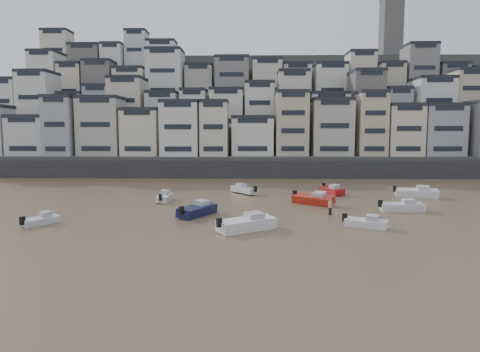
{
  "coord_description": "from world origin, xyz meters",
  "views": [
    {
      "loc": [
        10.89,
        -18.94,
        9.12
      ],
      "look_at": [
        9.74,
        30.0,
        4.0
      ],
      "focal_mm": 32.0,
      "sensor_mm": 36.0,
      "label": 1
    }
  ],
  "objects_px": {
    "boat_h": "(244,189)",
    "boat_i": "(332,189)",
    "boat_a": "(247,222)",
    "boat_b": "(366,222)",
    "boat_d": "(402,205)",
    "boat_c": "(197,208)",
    "boat_f": "(164,196)",
    "person_pink": "(330,207)",
    "boat_g": "(417,191)",
    "boat_e": "(313,198)",
    "boat_j": "(41,219)"
  },
  "relations": [
    {
      "from": "boat_h",
      "to": "boat_i",
      "type": "height_order",
      "value": "boat_h"
    },
    {
      "from": "boat_a",
      "to": "boat_b",
      "type": "xyz_separation_m",
      "value": [
        11.35,
        1.46,
        -0.26
      ]
    },
    {
      "from": "boat_d",
      "to": "boat_i",
      "type": "bearing_deg",
      "value": 111.69
    },
    {
      "from": "boat_c",
      "to": "boat_f",
      "type": "height_order",
      "value": "boat_c"
    },
    {
      "from": "person_pink",
      "to": "boat_g",
      "type": "bearing_deg",
      "value": 42.11
    },
    {
      "from": "boat_a",
      "to": "boat_h",
      "type": "height_order",
      "value": "boat_a"
    },
    {
      "from": "boat_b",
      "to": "boat_g",
      "type": "xyz_separation_m",
      "value": [
        12.08,
        19.07,
        0.24
      ]
    },
    {
      "from": "boat_b",
      "to": "boat_h",
      "type": "distance_m",
      "value": 25.12
    },
    {
      "from": "boat_g",
      "to": "boat_h",
      "type": "xyz_separation_m",
      "value": [
        -23.95,
        3.07,
        -0.09
      ]
    },
    {
      "from": "boat_i",
      "to": "boat_d",
      "type": "bearing_deg",
      "value": 4.3
    },
    {
      "from": "boat_g",
      "to": "boat_i",
      "type": "bearing_deg",
      "value": 176.9
    },
    {
      "from": "boat_g",
      "to": "person_pink",
      "type": "height_order",
      "value": "person_pink"
    },
    {
      "from": "boat_d",
      "to": "boat_i",
      "type": "relative_size",
      "value": 0.99
    },
    {
      "from": "boat_i",
      "to": "boat_e",
      "type": "bearing_deg",
      "value": -42.21
    },
    {
      "from": "boat_e",
      "to": "boat_d",
      "type": "bearing_deg",
      "value": 14.41
    },
    {
      "from": "boat_c",
      "to": "boat_i",
      "type": "height_order",
      "value": "boat_c"
    },
    {
      "from": "boat_a",
      "to": "boat_h",
      "type": "distance_m",
      "value": 23.6
    },
    {
      "from": "boat_e",
      "to": "boat_h",
      "type": "xyz_separation_m",
      "value": [
        -8.75,
        9.21,
        -0.06
      ]
    },
    {
      "from": "boat_j",
      "to": "person_pink",
      "type": "relative_size",
      "value": 2.26
    },
    {
      "from": "boat_i",
      "to": "person_pink",
      "type": "height_order",
      "value": "person_pink"
    },
    {
      "from": "boat_f",
      "to": "boat_h",
      "type": "relative_size",
      "value": 0.89
    },
    {
      "from": "boat_a",
      "to": "boat_h",
      "type": "bearing_deg",
      "value": 56.74
    },
    {
      "from": "boat_b",
      "to": "boat_c",
      "type": "distance_m",
      "value": 17.64
    },
    {
      "from": "boat_d",
      "to": "boat_g",
      "type": "xyz_separation_m",
      "value": [
        5.72,
        10.59,
        0.11
      ]
    },
    {
      "from": "boat_a",
      "to": "boat_i",
      "type": "distance_m",
      "value": 26.33
    },
    {
      "from": "boat_i",
      "to": "boat_a",
      "type": "bearing_deg",
      "value": -45.67
    },
    {
      "from": "boat_a",
      "to": "boat_c",
      "type": "height_order",
      "value": "boat_a"
    },
    {
      "from": "boat_b",
      "to": "boat_e",
      "type": "height_order",
      "value": "boat_e"
    },
    {
      "from": "boat_d",
      "to": "boat_a",
      "type": "bearing_deg",
      "value": -151.27
    },
    {
      "from": "boat_d",
      "to": "boat_i",
      "type": "xyz_separation_m",
      "value": [
        -5.47,
        13.37,
        0.01
      ]
    },
    {
      "from": "boat_c",
      "to": "person_pink",
      "type": "height_order",
      "value": "person_pink"
    },
    {
      "from": "boat_f",
      "to": "person_pink",
      "type": "height_order",
      "value": "person_pink"
    },
    {
      "from": "boat_b",
      "to": "boat_e",
      "type": "bearing_deg",
      "value": 131.24
    },
    {
      "from": "boat_a",
      "to": "boat_f",
      "type": "xyz_separation_m",
      "value": [
        -10.95,
        16.48,
        -0.19
      ]
    },
    {
      "from": "boat_f",
      "to": "boat_i",
      "type": "height_order",
      "value": "boat_i"
    },
    {
      "from": "boat_c",
      "to": "boat_g",
      "type": "distance_m",
      "value": 31.88
    },
    {
      "from": "boat_i",
      "to": "boat_b",
      "type": "bearing_deg",
      "value": -20.31
    },
    {
      "from": "boat_f",
      "to": "boat_g",
      "type": "xyz_separation_m",
      "value": [
        34.38,
        4.04,
        0.17
      ]
    },
    {
      "from": "person_pink",
      "to": "boat_c",
      "type": "bearing_deg",
      "value": -177.59
    },
    {
      "from": "boat_f",
      "to": "boat_i",
      "type": "distance_m",
      "value": 24.18
    },
    {
      "from": "boat_f",
      "to": "boat_j",
      "type": "relative_size",
      "value": 1.23
    },
    {
      "from": "boat_j",
      "to": "boat_f",
      "type": "bearing_deg",
      "value": -0.96
    },
    {
      "from": "boat_g",
      "to": "boat_i",
      "type": "height_order",
      "value": "boat_g"
    },
    {
      "from": "boat_e",
      "to": "boat_j",
      "type": "distance_m",
      "value": 31.01
    },
    {
      "from": "boat_e",
      "to": "boat_h",
      "type": "height_order",
      "value": "boat_e"
    },
    {
      "from": "boat_c",
      "to": "boat_f",
      "type": "distance_m",
      "value": 11.03
    },
    {
      "from": "boat_f",
      "to": "person_pink",
      "type": "relative_size",
      "value": 2.78
    },
    {
      "from": "boat_b",
      "to": "boat_i",
      "type": "relative_size",
      "value": 0.8
    },
    {
      "from": "boat_b",
      "to": "boat_e",
      "type": "relative_size",
      "value": 0.74
    },
    {
      "from": "boat_d",
      "to": "boat_g",
      "type": "relative_size",
      "value": 0.87
    }
  ]
}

